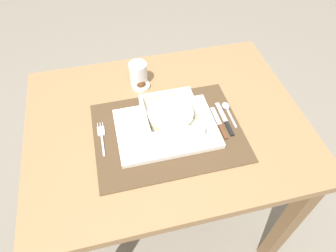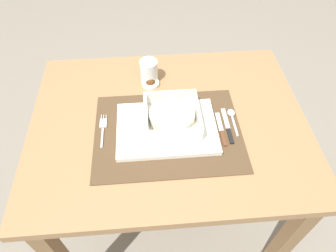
{
  "view_description": "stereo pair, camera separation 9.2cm",
  "coord_description": "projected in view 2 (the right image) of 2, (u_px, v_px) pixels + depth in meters",
  "views": [
    {
      "loc": [
        -0.15,
        -0.63,
        1.47
      ],
      "look_at": [
        -0.01,
        -0.05,
        0.77
      ],
      "focal_mm": 32.34,
      "sensor_mm": 36.0,
      "label": 1
    },
    {
      "loc": [
        -0.05,
        -0.64,
        1.47
      ],
      "look_at": [
        -0.01,
        -0.05,
        0.77
      ],
      "focal_mm": 32.34,
      "sensor_mm": 36.0,
      "label": 2
    }
  ],
  "objects": [
    {
      "name": "bread_knife",
      "position": [
        222.0,
        131.0,
        0.94
      ],
      "size": [
        0.01,
        0.13,
        0.01
      ],
      "rotation": [
        0.0,
        0.0,
        0.03
      ],
      "color": "#59331E",
      "rests_on": "placemat"
    },
    {
      "name": "butter_knife",
      "position": [
        228.0,
        128.0,
        0.95
      ],
      "size": [
        0.01,
        0.14,
        0.01
      ],
      "rotation": [
        0.0,
        0.0,
        0.02
      ],
      "color": "black",
      "rests_on": "placemat"
    },
    {
      "name": "porridge_bowl",
      "position": [
        172.0,
        117.0,
        0.93
      ],
      "size": [
        0.17,
        0.17,
        0.05
      ],
      "color": "white",
      "rests_on": "serving_plate"
    },
    {
      "name": "placemat",
      "position": [
        168.0,
        132.0,
        0.94
      ],
      "size": [
        0.46,
        0.34,
        0.0
      ],
      "primitive_type": "cube",
      "color": "#4C3823",
      "rests_on": "dining_table"
    },
    {
      "name": "ground_plane",
      "position": [
        168.0,
        215.0,
        1.54
      ],
      "size": [
        6.0,
        6.0,
        0.0
      ],
      "primitive_type": "plane",
      "color": "gray"
    },
    {
      "name": "condiment_saucer",
      "position": [
        150.0,
        83.0,
        1.08
      ],
      "size": [
        0.06,
        0.06,
        0.03
      ],
      "color": "white",
      "rests_on": "dining_table"
    },
    {
      "name": "serving_plate",
      "position": [
        167.0,
        128.0,
        0.94
      ],
      "size": [
        0.31,
        0.22,
        0.02
      ],
      "primitive_type": "cube",
      "color": "white",
      "rests_on": "placemat"
    },
    {
      "name": "spoon",
      "position": [
        232.0,
        115.0,
        0.98
      ],
      "size": [
        0.02,
        0.11,
        0.01
      ],
      "rotation": [
        0.0,
        0.0,
        -0.07
      ],
      "color": "silver",
      "rests_on": "placemat"
    },
    {
      "name": "drinking_glass",
      "position": [
        149.0,
        72.0,
        1.07
      ],
      "size": [
        0.06,
        0.06,
        0.08
      ],
      "color": "white",
      "rests_on": "dining_table"
    },
    {
      "name": "dining_table",
      "position": [
        169.0,
        142.0,
        1.07
      ],
      "size": [
        0.89,
        0.69,
        0.74
      ],
      "color": "#936D47",
      "rests_on": "ground"
    },
    {
      "name": "fork",
      "position": [
        103.0,
        128.0,
        0.95
      ],
      "size": [
        0.02,
        0.13,
        0.0
      ],
      "rotation": [
        0.0,
        0.0,
        -0.05
      ],
      "color": "silver",
      "rests_on": "placemat"
    }
  ]
}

